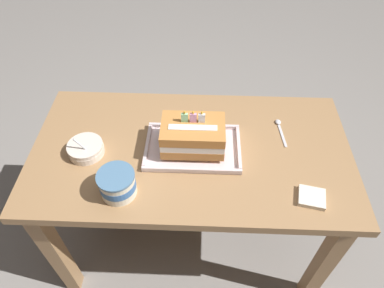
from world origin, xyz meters
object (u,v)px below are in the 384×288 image
Objects in this scene: ice_cream_tub at (117,184)px; napkin_pile at (312,197)px; foil_tray at (193,148)px; birthday_cake at (193,136)px; bowl_stack at (86,149)px; serving_spoon_near_tray at (280,127)px.

napkin_pile is (0.64, -0.00, -0.04)m from ice_cream_tub.
ice_cream_tub reaches higher than foil_tray.
birthday_cake reaches higher than bowl_stack.
serving_spoon_near_tray is at bearing 21.11° from birthday_cake.
foil_tray is 3.51× the size of napkin_pile.
foil_tray is at bearing 153.10° from napkin_pile.
birthday_cake is at bearing -158.89° from serving_spoon_near_tray.
bowl_stack is at bearing -175.61° from foil_tray.
birthday_cake reaches higher than foil_tray.
napkin_pile is at bearing -26.92° from birthday_cake.
ice_cream_tub reaches higher than napkin_pile.
birthday_cake is 1.71× the size of bowl_stack.
bowl_stack and ice_cream_tub have the same top height.
bowl_stack is 1.06× the size of ice_cream_tub.
bowl_stack reaches higher than serving_spoon_near_tray.
birthday_cake is 1.82× the size of ice_cream_tub.
napkin_pile is at bearing -79.64° from serving_spoon_near_tray.
bowl_stack is 0.23m from ice_cream_tub.
foil_tray is 0.45m from napkin_pile.
ice_cream_tub is 0.84× the size of serving_spoon_near_tray.
birthday_cake is at bearing 4.41° from bowl_stack.
bowl_stack is 0.90× the size of serving_spoon_near_tray.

